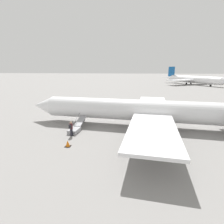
{
  "coord_description": "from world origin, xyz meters",
  "views": [
    {
      "loc": [
        0.84,
        23.3,
        7.65
      ],
      "look_at": [
        4.07,
        0.57,
        2.0
      ],
      "focal_mm": 28.0,
      "sensor_mm": 36.0,
      "label": 1
    }
  ],
  "objects_px": {
    "passenger": "(71,128)",
    "boarding_stairs": "(76,128)",
    "airplane_far_center": "(192,79)",
    "airplane_main": "(150,111)"
  },
  "relations": [
    {
      "from": "passenger",
      "to": "boarding_stairs",
      "type": "bearing_deg",
      "value": 5.36
    },
    {
      "from": "boarding_stairs",
      "to": "passenger",
      "type": "distance_m",
      "value": 1.64
    },
    {
      "from": "airplane_far_center",
      "to": "passenger",
      "type": "relative_size",
      "value": 19.46
    },
    {
      "from": "boarding_stairs",
      "to": "passenger",
      "type": "xyz_separation_m",
      "value": [
        -0.02,
        1.51,
        0.62
      ]
    },
    {
      "from": "boarding_stairs",
      "to": "passenger",
      "type": "bearing_deg",
      "value": -174.64
    },
    {
      "from": "passenger",
      "to": "airplane_main",
      "type": "bearing_deg",
      "value": -58.47
    },
    {
      "from": "airplane_far_center",
      "to": "boarding_stairs",
      "type": "distance_m",
      "value": 82.09
    },
    {
      "from": "airplane_main",
      "to": "airplane_far_center",
      "type": "relative_size",
      "value": 1.0
    },
    {
      "from": "airplane_main",
      "to": "boarding_stairs",
      "type": "relative_size",
      "value": 8.26
    },
    {
      "from": "airplane_main",
      "to": "airplane_far_center",
      "type": "distance_m",
      "value": 75.46
    }
  ]
}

